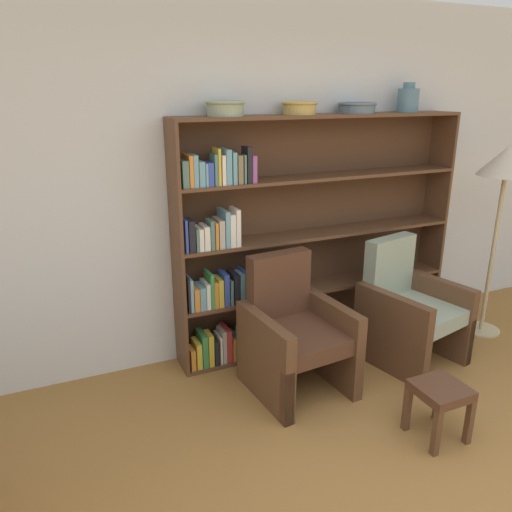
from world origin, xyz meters
TOP-DOWN VIEW (x-y plane):
  - wall_back at (0.00, 2.59)m, footprint 12.00×0.06m
  - bookshelf at (0.08, 2.42)m, footprint 2.42×0.30m
  - bowl_copper at (-0.49, 2.40)m, footprint 0.28×0.28m
  - bowl_terracotta at (0.10, 2.40)m, footprint 0.27×0.27m
  - bowl_stoneware at (0.60, 2.40)m, footprint 0.30×0.30m
  - vase_tall at (1.09, 2.40)m, footprint 0.17×0.17m
  - armchair_leather at (-0.20, 1.85)m, footprint 0.70×0.73m
  - armchair_cushioned at (0.82, 1.85)m, footprint 0.77×0.80m
  - floor_lamp at (1.76, 1.93)m, footprint 0.46×0.46m
  - footstool at (0.34, 0.97)m, footprint 0.30×0.30m

SIDE VIEW (x-z plane):
  - footstool at x=0.34m, z-range 0.10..0.46m
  - armchair_leather at x=-0.20m, z-range -0.06..0.89m
  - armchair_cushioned at x=0.82m, z-range -0.06..0.89m
  - bookshelf at x=0.08m, z-range -0.03..1.86m
  - wall_back at x=0.00m, z-range 0.00..2.75m
  - floor_lamp at x=1.76m, z-range 0.62..2.26m
  - bowl_stoneware at x=0.60m, z-range 1.90..1.98m
  - bowl_terracotta at x=0.10m, z-range 1.90..1.99m
  - bowl_copper at x=-0.49m, z-range 1.90..2.00m
  - vase_tall at x=1.09m, z-range 1.88..2.11m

